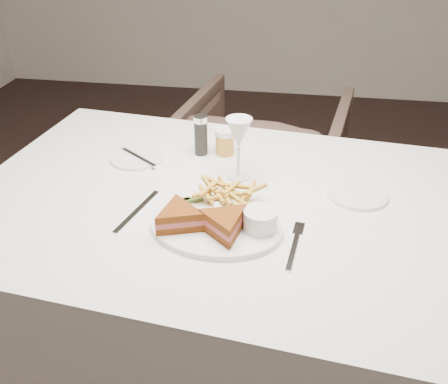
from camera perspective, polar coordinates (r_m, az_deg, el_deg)
ground at (r=2.05m, az=6.35°, el=-13.56°), size 5.00×5.00×0.00m
table at (r=1.54m, az=0.30°, el=-12.65°), size 1.47×1.06×0.75m
chair_far at (r=2.35m, az=4.57°, el=3.79°), size 0.79×0.75×0.72m
table_setting at (r=1.25m, az=-0.10°, el=-0.22°), size 0.80×0.65×0.18m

